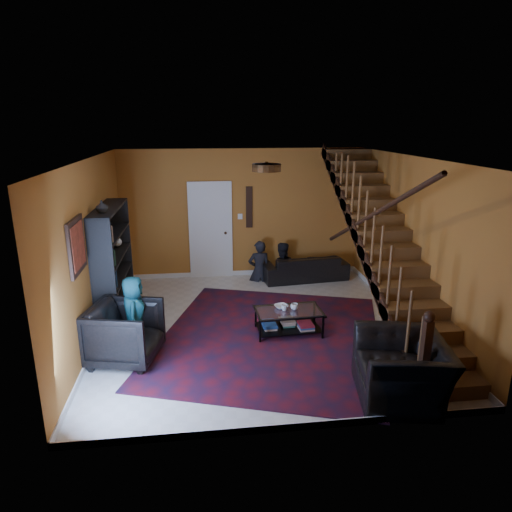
{
  "coord_description": "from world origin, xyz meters",
  "views": [
    {
      "loc": [
        -0.93,
        -7.01,
        3.35
      ],
      "look_at": [
        0.01,
        0.4,
        1.13
      ],
      "focal_mm": 32.0,
      "sensor_mm": 36.0,
      "label": 1
    }
  ],
  "objects_px": {
    "armchair_left": "(125,333)",
    "sofa": "(305,267)",
    "bookshelf": "(114,267)",
    "coffee_table": "(288,320)",
    "armchair_right": "(402,369)"
  },
  "relations": [
    {
      "from": "armchair_left",
      "to": "sofa",
      "type": "bearing_deg",
      "value": -33.02
    },
    {
      "from": "bookshelf",
      "to": "coffee_table",
      "type": "distance_m",
      "value": 3.08
    },
    {
      "from": "bookshelf",
      "to": "armchair_right",
      "type": "relative_size",
      "value": 1.68
    },
    {
      "from": "armchair_left",
      "to": "coffee_table",
      "type": "height_order",
      "value": "armchair_left"
    },
    {
      "from": "bookshelf",
      "to": "armchair_right",
      "type": "xyz_separation_m",
      "value": [
        3.9,
        -2.85,
        -0.58
      ]
    },
    {
      "from": "sofa",
      "to": "armchair_left",
      "type": "height_order",
      "value": "armchair_left"
    },
    {
      "from": "armchair_right",
      "to": "coffee_table",
      "type": "xyz_separation_m",
      "value": [
        -1.05,
        1.94,
        -0.16
      ]
    },
    {
      "from": "bookshelf",
      "to": "armchair_right",
      "type": "distance_m",
      "value": 4.87
    },
    {
      "from": "armchair_right",
      "to": "coffee_table",
      "type": "relative_size",
      "value": 1.08
    },
    {
      "from": "armchair_left",
      "to": "coffee_table",
      "type": "distance_m",
      "value": 2.57
    },
    {
      "from": "bookshelf",
      "to": "armchair_left",
      "type": "relative_size",
      "value": 2.11
    },
    {
      "from": "bookshelf",
      "to": "sofa",
      "type": "bearing_deg",
      "value": 24.53
    },
    {
      "from": "sofa",
      "to": "coffee_table",
      "type": "xyz_separation_m",
      "value": [
        -0.87,
        -2.61,
        -0.04
      ]
    },
    {
      "from": "armchair_left",
      "to": "coffee_table",
      "type": "relative_size",
      "value": 0.86
    },
    {
      "from": "armchair_left",
      "to": "armchair_right",
      "type": "height_order",
      "value": "armchair_left"
    }
  ]
}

